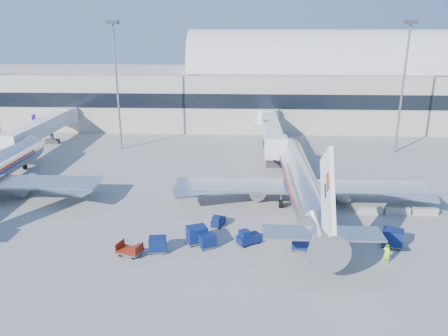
{
  "coord_description": "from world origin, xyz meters",
  "views": [
    {
      "loc": [
        2.58,
        -47.3,
        21.73
      ],
      "look_at": [
        0.15,
        6.0,
        4.32
      ],
      "focal_mm": 35.0,
      "sensor_mm": 36.0,
      "label": 1
    }
  ],
  "objects_px": {
    "cart_train_c": "(158,244)",
    "cart_train_a": "(207,240)",
    "cart_open_red": "(130,251)",
    "mast_east": "(405,69)",
    "barrier_mid": "(397,211)",
    "cart_solo_near": "(301,242)",
    "tug_lead": "(248,237)",
    "tug_right": "(333,235)",
    "tug_left": "(218,221)",
    "barrier_far": "(425,212)",
    "barrier_near": "(370,211)",
    "mast_west": "(116,67)",
    "jetbridge_mid": "(45,126)",
    "airliner_main": "(302,183)",
    "cart_solo_far": "(393,238)",
    "jetbridge_near": "(271,128)",
    "cart_train_b": "(197,234)",
    "ramp_worker": "(387,253)"
  },
  "relations": [
    {
      "from": "jetbridge_mid",
      "to": "cart_train_a",
      "type": "relative_size",
      "value": 13.09
    },
    {
      "from": "barrier_near",
      "to": "cart_train_c",
      "type": "relative_size",
      "value": 1.51
    },
    {
      "from": "cart_train_a",
      "to": "cart_train_c",
      "type": "relative_size",
      "value": 1.06
    },
    {
      "from": "mast_east",
      "to": "cart_solo_near",
      "type": "bearing_deg",
      "value": -119.88
    },
    {
      "from": "tug_lead",
      "to": "cart_solo_far",
      "type": "height_order",
      "value": "cart_solo_far"
    },
    {
      "from": "cart_train_c",
      "to": "barrier_mid",
      "type": "bearing_deg",
      "value": 12.79
    },
    {
      "from": "jetbridge_mid",
      "to": "barrier_near",
      "type": "xyz_separation_m",
      "value": [
        52.4,
        -28.81,
        -3.48
      ]
    },
    {
      "from": "tug_right",
      "to": "tug_left",
      "type": "relative_size",
      "value": 1.02
    },
    {
      "from": "mast_east",
      "to": "tug_lead",
      "type": "height_order",
      "value": "mast_east"
    },
    {
      "from": "airliner_main",
      "to": "barrier_near",
      "type": "height_order",
      "value": "airliner_main"
    },
    {
      "from": "jetbridge_near",
      "to": "barrier_mid",
      "type": "height_order",
      "value": "jetbridge_near"
    },
    {
      "from": "jetbridge_near",
      "to": "cart_solo_near",
      "type": "distance_m",
      "value": 38.24
    },
    {
      "from": "airliner_main",
      "to": "tug_lead",
      "type": "relative_size",
      "value": 13.52
    },
    {
      "from": "airliner_main",
      "to": "cart_solo_far",
      "type": "relative_size",
      "value": 14.63
    },
    {
      "from": "mast_east",
      "to": "barrier_far",
      "type": "height_order",
      "value": "mast_east"
    },
    {
      "from": "jetbridge_near",
      "to": "tug_right",
      "type": "relative_size",
      "value": 11.83
    },
    {
      "from": "ramp_worker",
      "to": "cart_train_a",
      "type": "bearing_deg",
      "value": 39.61
    },
    {
      "from": "mast_west",
      "to": "tug_left",
      "type": "distance_m",
      "value": 40.3
    },
    {
      "from": "barrier_far",
      "to": "cart_solo_near",
      "type": "xyz_separation_m",
      "value": [
        -16.03,
        -9.29,
        0.39
      ]
    },
    {
      "from": "mast_west",
      "to": "cart_train_a",
      "type": "relative_size",
      "value": 10.76
    },
    {
      "from": "barrier_mid",
      "to": "cart_open_red",
      "type": "relative_size",
      "value": 1.1
    },
    {
      "from": "tug_lead",
      "to": "ramp_worker",
      "type": "relative_size",
      "value": 1.39
    },
    {
      "from": "tug_lead",
      "to": "cart_open_red",
      "type": "xyz_separation_m",
      "value": [
        -11.75,
        -2.88,
        -0.29
      ]
    },
    {
      "from": "cart_train_a",
      "to": "mast_west",
      "type": "bearing_deg",
      "value": 89.79
    },
    {
      "from": "airliner_main",
      "to": "jetbridge_near",
      "type": "xyz_separation_m",
      "value": [
        -2.4,
        26.3,
        1.0
      ]
    },
    {
      "from": "cart_train_c",
      "to": "cart_open_red",
      "type": "relative_size",
      "value": 0.73
    },
    {
      "from": "barrier_far",
      "to": "cart_solo_far",
      "type": "xyz_separation_m",
      "value": [
        -6.51,
        -8.14,
        0.54
      ]
    },
    {
      "from": "barrier_near",
      "to": "cart_train_a",
      "type": "bearing_deg",
      "value": -154.04
    },
    {
      "from": "jetbridge_mid",
      "to": "cart_solo_near",
      "type": "bearing_deg",
      "value": -41.56
    },
    {
      "from": "barrier_far",
      "to": "cart_solo_far",
      "type": "bearing_deg",
      "value": -128.64
    },
    {
      "from": "cart_solo_far",
      "to": "tug_right",
      "type": "bearing_deg",
      "value": -170.0
    },
    {
      "from": "barrier_near",
      "to": "tug_right",
      "type": "relative_size",
      "value": 1.29
    },
    {
      "from": "jetbridge_near",
      "to": "barrier_near",
      "type": "distance_m",
      "value": 30.82
    },
    {
      "from": "barrier_far",
      "to": "tug_right",
      "type": "xyz_separation_m",
      "value": [
        -12.39,
        -7.03,
        0.17
      ]
    },
    {
      "from": "cart_solo_near",
      "to": "tug_lead",
      "type": "bearing_deg",
      "value": -177.22
    },
    {
      "from": "barrier_far",
      "to": "barrier_near",
      "type": "bearing_deg",
      "value": 180.0
    },
    {
      "from": "cart_train_c",
      "to": "cart_train_a",
      "type": "bearing_deg",
      "value": 5.06
    },
    {
      "from": "cart_solo_near",
      "to": "cart_train_c",
      "type": "bearing_deg",
      "value": -162.12
    },
    {
      "from": "tug_lead",
      "to": "tug_left",
      "type": "bearing_deg",
      "value": 97.03
    },
    {
      "from": "cart_open_red",
      "to": "cart_train_a",
      "type": "bearing_deg",
      "value": 32.91
    },
    {
      "from": "tug_lead",
      "to": "cart_train_b",
      "type": "height_order",
      "value": "cart_train_b"
    },
    {
      "from": "cart_train_a",
      "to": "cart_solo_near",
      "type": "xyz_separation_m",
      "value": [
        9.53,
        -0.06,
        0.04
      ]
    },
    {
      "from": "tug_left",
      "to": "cart_train_c",
      "type": "bearing_deg",
      "value": 158.71
    },
    {
      "from": "mast_east",
      "to": "cart_train_c",
      "type": "distance_m",
      "value": 54.35
    },
    {
      "from": "jetbridge_mid",
      "to": "cart_solo_near",
      "type": "xyz_separation_m",
      "value": [
        42.97,
        -38.1,
        -3.09
      ]
    },
    {
      "from": "tug_right",
      "to": "tug_left",
      "type": "distance_m",
      "value": 12.73
    },
    {
      "from": "barrier_mid",
      "to": "cart_train_a",
      "type": "height_order",
      "value": "cart_train_a"
    },
    {
      "from": "mast_east",
      "to": "barrier_far",
      "type": "bearing_deg",
      "value": -100.92
    },
    {
      "from": "airliner_main",
      "to": "mast_east",
      "type": "height_order",
      "value": "mast_east"
    },
    {
      "from": "cart_open_red",
      "to": "cart_solo_near",
      "type": "bearing_deg",
      "value": 24.85
    }
  ]
}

